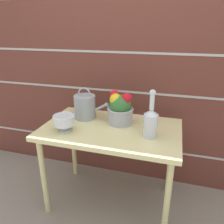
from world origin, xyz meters
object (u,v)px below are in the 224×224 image
glass_decanter (151,121)px  crystal_pedestal_bowl (64,121)px  flower_planter (120,109)px  watering_can (85,106)px

glass_decanter → crystal_pedestal_bowl: bearing=-172.0°
flower_planter → crystal_pedestal_bowl: bearing=-144.8°
crystal_pedestal_bowl → glass_decanter: bearing=8.0°
watering_can → flower_planter: bearing=-4.8°
flower_planter → glass_decanter: (0.27, -0.17, -0.01)m
watering_can → crystal_pedestal_bowl: 0.30m
watering_can → flower_planter: watering_can is taller
crystal_pedestal_bowl → glass_decanter: 0.65m
watering_can → glass_decanter: glass_decanter is taller
flower_planter → glass_decanter: bearing=-32.6°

